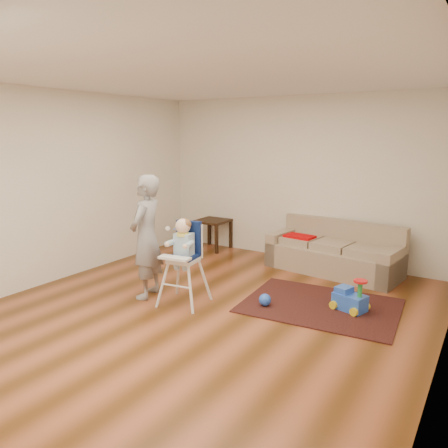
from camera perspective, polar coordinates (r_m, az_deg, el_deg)
The scene contains 9 objects.
ground at distance 5.34m, azimuth -2.34°, elevation -11.32°, with size 5.50×5.50×0.00m, color #4F2B0D.
room_envelope at distance 5.36m, azimuth 0.72°, elevation 9.43°, with size 5.04×5.52×2.72m.
sofa at distance 6.87m, azimuth 14.10°, elevation -3.04°, with size 2.06×1.05×0.76m.
side_table at distance 8.05m, azimuth -1.48°, elevation -1.35°, with size 0.55×0.55×0.55m, color black, non-canonical shape.
area_rug at distance 5.61m, azimuth 12.48°, elevation -10.35°, with size 1.83×1.37×0.01m, color black.
ride_on_toy at distance 5.48m, azimuth 16.17°, elevation -8.71°, with size 0.37×0.27×0.41m, color blue, non-canonical shape.
toy_ball at distance 5.46m, azimuth 5.37°, elevation -9.83°, with size 0.15×0.15×0.15m, color blue.
high_chair at distance 5.42m, azimuth -5.29°, elevation -5.09°, with size 0.57×0.57×1.09m.
adult at distance 5.66m, azimuth -10.10°, elevation -1.68°, with size 0.58×0.38×1.59m, color gray.
Camera 1 is at (2.80, -4.04, 2.08)m, focal length 35.00 mm.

